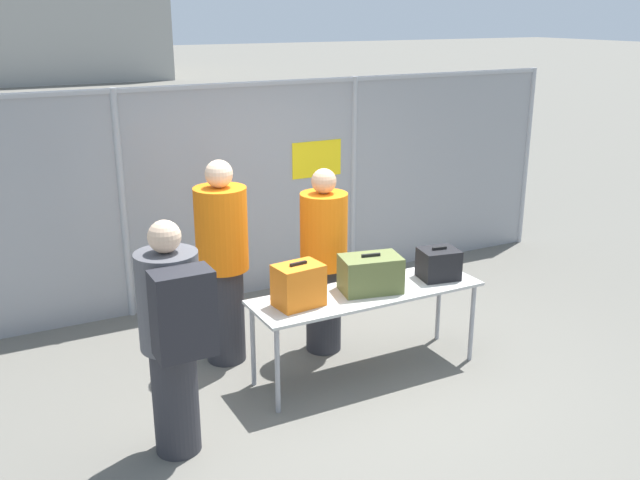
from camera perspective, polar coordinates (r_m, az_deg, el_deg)
The scene contains 10 objects.
ground_plane at distance 6.25m, azimuth 1.98°, elevation -10.70°, with size 120.00×120.00×0.00m, color #605E56.
fence_section at distance 7.63m, azimuth -5.85°, elevation 4.26°, with size 7.94×0.07×2.30m.
inspection_table at distance 6.01m, azimuth 3.78°, elevation -4.66°, with size 2.01×0.61×0.75m.
suitcase_orange at distance 5.64m, azimuth -1.73°, elevation -3.64°, with size 0.40×0.30×0.36m.
suitcase_olive at distance 5.95m, azimuth 4.06°, elevation -2.71°, with size 0.55×0.41×0.33m.
suitcase_black at distance 6.31m, azimuth 9.47°, elevation -1.89°, with size 0.37×0.32×0.29m.
traveler_hooded at distance 4.90m, azimuth -11.64°, elevation -7.27°, with size 0.42×0.65×1.71m.
security_worker_near at distance 6.35m, azimuth 0.30°, elevation -1.54°, with size 0.42×0.42×1.70m.
security_worker_far at distance 6.19m, azimuth -7.79°, elevation -1.63°, with size 0.45×0.45×1.82m.
utility_trailer at distance 10.42m, azimuth 1.03°, elevation 3.49°, with size 4.07×2.14×0.66m.
Camera 1 is at (-2.74, -4.76, 2.99)m, focal length 40.00 mm.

